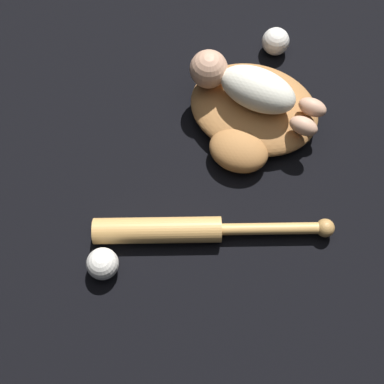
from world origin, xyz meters
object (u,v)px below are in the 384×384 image
baseball_spare (276,41)px  baseball (104,265)px  baseball_glove (252,115)px  baseball_bat (183,230)px  baby_figure (248,86)px

baseball_spare → baseball: bearing=92.7°
baseball → baseball_glove: bearing=-94.9°
baseball_glove → baseball_bat: size_ratio=0.85×
baseball_glove → baseball_bat: (-0.05, 0.36, -0.01)m
baseball_glove → baby_figure: (0.03, -0.02, 0.09)m
baseball_bat → baseball: (0.10, 0.18, 0.01)m
baseball_glove → baseball_spare: baseball_glove is taller
baby_figure → baseball_bat: baby_figure is taller
baseball_bat → baseball_spare: 0.62m
baseball → baseball_spare: 0.79m
baseball_glove → baby_figure: baby_figure is taller
baseball → baseball_spare: size_ratio=0.99×
baby_figure → baseball_spare: (0.05, -0.23, -0.09)m
baseball_bat → baseball_spare: baseball_spare is taller
baby_figure → baseball_bat: size_ratio=0.76×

